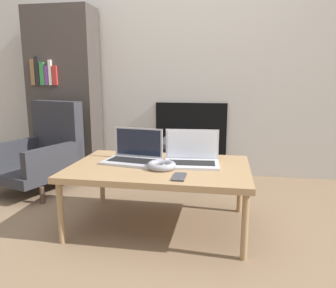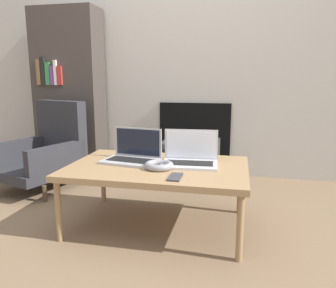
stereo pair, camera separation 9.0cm
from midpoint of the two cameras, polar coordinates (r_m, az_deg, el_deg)
ground_plane at (r=1.85m, az=-5.38°, el=-18.99°), size 14.00×14.00×0.00m
wall_back at (r=3.24m, az=2.28°, el=17.61°), size 7.00×0.08×2.60m
table at (r=2.05m, az=-2.72°, el=-4.59°), size 1.10×0.72×0.40m
laptop_left at (r=2.15m, az=-7.16°, el=-1.87°), size 0.38×0.29×0.21m
laptop_right at (r=2.07m, az=2.87°, el=-2.29°), size 0.36×0.26×0.21m
headphones at (r=1.97m, az=-2.48°, el=-3.75°), size 0.18×0.18×0.04m
phone at (r=1.79m, az=0.53°, el=-5.74°), size 0.07×0.15×0.01m
tv at (r=3.03m, az=2.63°, el=-2.90°), size 0.50×0.44×0.38m
armchair at (r=3.02m, az=-21.52°, el=-1.17°), size 0.70×0.77×0.74m
bookshelf at (r=3.39m, az=-18.31°, el=8.43°), size 0.64×0.32×1.59m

